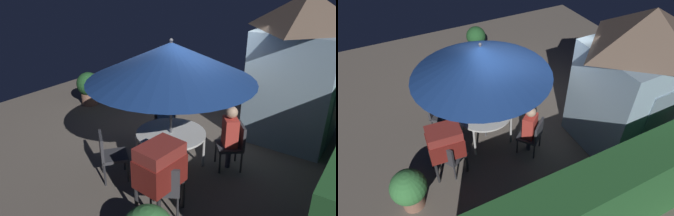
% 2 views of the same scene
% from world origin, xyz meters
% --- Properties ---
extents(ground_plane, '(11.00, 11.00, 0.00)m').
position_xyz_m(ground_plane, '(0.00, 0.00, 0.00)').
color(ground_plane, '#6B6056').
extents(hedge_backdrop, '(5.66, 0.68, 1.84)m').
position_xyz_m(hedge_backdrop, '(0.00, 3.50, 0.92)').
color(hedge_backdrop, '#28602D').
rests_on(hedge_backdrop, ground).
extents(garden_shed, '(2.10, 1.79, 3.15)m').
position_xyz_m(garden_shed, '(-1.88, 1.81, 1.61)').
color(garden_shed, '#9EBCD1').
rests_on(garden_shed, ground).
extents(patio_table, '(1.28, 1.28, 0.78)m').
position_xyz_m(patio_table, '(0.93, 0.42, 0.72)').
color(patio_table, white).
rests_on(patio_table, ground).
extents(patio_umbrella, '(2.90, 2.90, 2.49)m').
position_xyz_m(patio_umbrella, '(0.93, 0.42, 2.10)').
color(patio_umbrella, '#4C4C51').
rests_on(patio_umbrella, ground).
extents(bbq_grill, '(0.74, 0.56, 1.20)m').
position_xyz_m(bbq_grill, '(2.03, 1.00, 0.85)').
color(bbq_grill, maroon).
rests_on(bbq_grill, ground).
extents(chair_near_shed, '(0.65, 0.65, 0.90)m').
position_xyz_m(chair_near_shed, '(0.18, 1.34, 0.52)').
color(chair_near_shed, '#38383D').
rests_on(chair_near_shed, ground).
extents(chair_far_side, '(0.65, 0.65, 0.90)m').
position_xyz_m(chair_far_side, '(0.03, -0.37, 0.52)').
color(chair_far_side, '#38383D').
rests_on(chair_far_side, ground).
extents(chair_toward_hedge, '(0.65, 0.65, 0.90)m').
position_xyz_m(chair_toward_hedge, '(1.82, -0.28, 0.52)').
color(chair_toward_hedge, '#38383D').
rests_on(chair_toward_hedge, ground).
extents(chair_toward_house, '(0.64, 0.63, 0.90)m').
position_xyz_m(chair_toward_house, '(2.01, 1.08, 0.52)').
color(chair_toward_house, '#38383D').
rests_on(chair_toward_house, ground).
extents(potted_plant_by_shed, '(0.64, 0.64, 0.92)m').
position_xyz_m(potted_plant_by_shed, '(-0.40, -3.34, 0.52)').
color(potted_plant_by_shed, '#936651').
rests_on(potted_plant_by_shed, ground).
extents(potted_plant_by_grill, '(0.68, 0.68, 0.91)m').
position_xyz_m(potted_plant_by_grill, '(2.92, 1.49, 0.51)').
color(potted_plant_by_grill, '#936651').
rests_on(potted_plant_by_grill, ground).
extents(person_in_red, '(0.42, 0.40, 1.26)m').
position_xyz_m(person_in_red, '(0.24, 1.27, 0.78)').
color(person_in_red, '#CC3D33').
rests_on(person_in_red, ground).
extents(person_in_blue, '(0.40, 0.41, 1.26)m').
position_xyz_m(person_in_blue, '(0.09, -0.31, 0.78)').
color(person_in_blue, '#3866B2').
rests_on(person_in_blue, ground).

